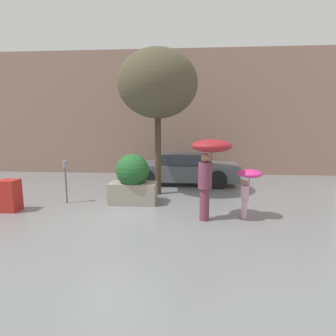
% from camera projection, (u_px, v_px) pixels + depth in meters
% --- Properties ---
extents(ground_plane, '(40.00, 40.00, 0.00)m').
position_uv_depth(ground_plane, '(124.00, 215.00, 7.06)').
color(ground_plane, slate).
extents(building_facade, '(18.00, 0.30, 6.00)m').
position_uv_depth(building_facade, '(153.00, 113.00, 12.99)').
color(building_facade, '#8C6B5B').
rests_on(building_facade, ground).
extents(planter_box, '(1.44, 1.02, 1.54)m').
position_uv_depth(planter_box, '(133.00, 179.00, 8.05)').
color(planter_box, gray).
rests_on(planter_box, ground).
extents(person_adult, '(1.01, 1.01, 2.06)m').
position_uv_depth(person_adult, '(210.00, 157.00, 6.49)').
color(person_adult, brown).
rests_on(person_adult, ground).
extents(person_child, '(0.63, 0.63, 1.29)m').
position_uv_depth(person_child, '(248.00, 180.00, 6.68)').
color(person_child, '#D199B7').
rests_on(person_child, ground).
extents(parked_car_near, '(4.51, 2.15, 1.27)m').
position_uv_depth(parked_car_near, '(183.00, 169.00, 11.00)').
color(parked_car_near, '#4C5156').
rests_on(parked_car_near, ground).
extents(street_tree, '(2.67, 2.67, 4.90)m').
position_uv_depth(street_tree, '(158.00, 85.00, 8.71)').
color(street_tree, '#423323').
rests_on(street_tree, ground).
extents(parking_meter, '(0.14, 0.14, 1.33)m').
position_uv_depth(parking_meter, '(65.00, 173.00, 8.06)').
color(parking_meter, '#595B60').
rests_on(parking_meter, ground).
extents(newspaper_box, '(0.50, 0.44, 0.90)m').
position_uv_depth(newspaper_box, '(10.00, 196.00, 7.36)').
color(newspaper_box, '#B2231E').
rests_on(newspaper_box, ground).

